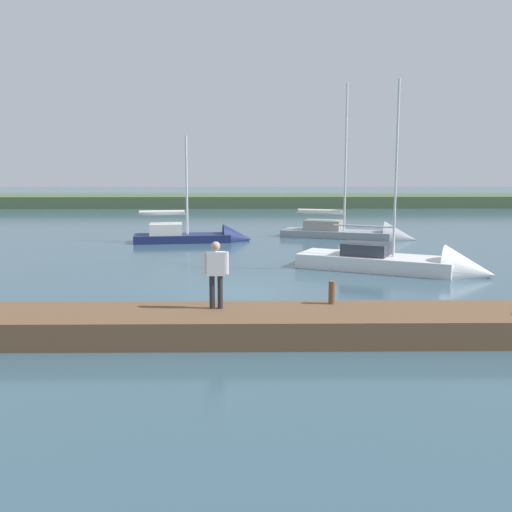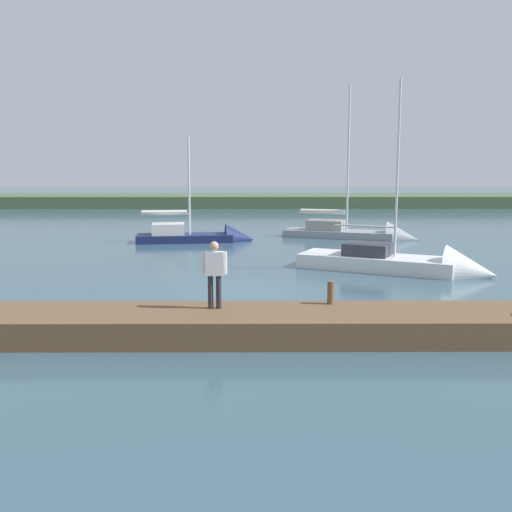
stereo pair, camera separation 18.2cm
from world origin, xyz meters
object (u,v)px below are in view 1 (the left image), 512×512
sailboat_far_left (358,236)px  person_on_dock (216,270)px  sailboat_mid_channel (201,238)px  mooring_post_far (332,292)px  sailboat_behind_pier (409,268)px

sailboat_far_left → person_on_dock: 22.17m
person_on_dock → sailboat_far_left: bearing=-20.2°
person_on_dock → sailboat_mid_channel: bearing=5.6°
mooring_post_far → sailboat_behind_pier: sailboat_behind_pier is taller
sailboat_mid_channel → person_on_dock: 19.36m
sailboat_far_left → sailboat_behind_pier: sailboat_far_left is taller
mooring_post_far → sailboat_mid_channel: bearing=-75.0°
sailboat_behind_pier → person_on_dock: sailboat_behind_pier is taller
sailboat_behind_pier → sailboat_mid_channel: bearing=159.5°
mooring_post_far → sailboat_behind_pier: 9.78m
sailboat_far_left → sailboat_behind_pier: (0.00, 11.61, 0.05)m
mooring_post_far → sailboat_far_left: 20.77m
person_on_dock → sailboat_behind_pier: bearing=-39.9°
sailboat_behind_pier → person_on_dock: size_ratio=4.98×
mooring_post_far → sailboat_behind_pier: bearing=-117.5°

